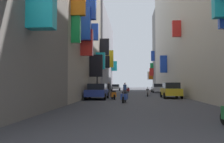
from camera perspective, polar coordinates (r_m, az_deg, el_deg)
ground_plane at (r=32.45m, az=5.49°, el=-5.47°), size 140.00×140.00×0.00m
building_left_mid_b at (r=32.28m, az=-9.29°, el=14.09°), size 7.36×10.56×21.79m
building_left_far at (r=51.05m, az=-4.03°, el=3.78°), size 7.29×24.47×14.82m
building_right_mid_c at (r=37.28m, az=17.97°, el=11.90°), size 7.03×40.25×21.80m
building_right_far at (r=59.94m, az=12.55°, el=4.72°), size 7.34×7.29×18.76m
parked_car_white at (r=54.53m, az=0.86°, el=-3.67°), size 1.97×4.18×1.38m
parked_car_yellow at (r=26.05m, az=13.53°, el=-4.23°), size 1.85×4.11×1.59m
parked_car_blue at (r=23.65m, az=-3.47°, el=-4.55°), size 2.00×4.13×1.49m
parked_car_silver at (r=42.22m, az=10.58°, el=-3.77°), size 1.98×4.45×1.50m
scooter_red at (r=41.53m, az=3.76°, el=-4.28°), size 0.48×1.84×1.13m
scooter_blue at (r=19.25m, az=2.87°, el=-5.85°), size 0.56×1.80×1.13m
scooter_silver at (r=29.37m, az=8.28°, el=-4.82°), size 0.53×1.99×1.13m
scooter_orange at (r=23.13m, az=0.28°, el=-5.37°), size 0.67×1.83×1.13m
pedestrian_crossing at (r=27.80m, az=3.02°, el=-4.28°), size 0.54×0.54×1.59m
pedestrian_near_left at (r=39.16m, az=-0.79°, el=-3.78°), size 0.43×0.43×1.73m
traffic_light_near_corner at (r=29.45m, az=-3.38°, el=0.12°), size 0.26×0.34×4.43m
traffic_light_far_corner at (r=28.75m, az=-3.51°, el=0.27°), size 0.26×0.34×4.50m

